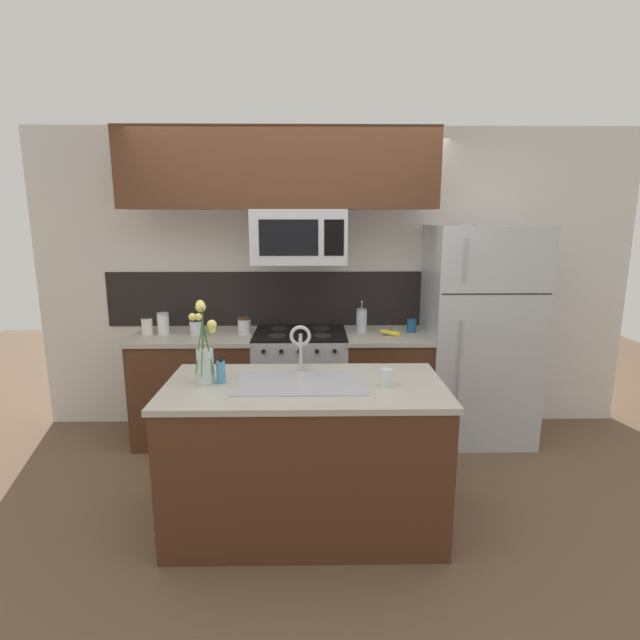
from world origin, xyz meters
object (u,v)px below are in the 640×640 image
french_press (362,320)px  drinking_glass (387,378)px  storage_jar_tall (147,325)px  coffee_tin (412,326)px  refrigerator (478,334)px  flower_vase (205,356)px  storage_jar_short (196,327)px  dish_soap_bottle (221,372)px  microwave (299,237)px  stove_range (300,385)px  sink_faucet (301,342)px  banana_bunch (391,333)px  storage_jar_medium (163,323)px  storage_jar_squat (244,326)px

french_press → drinking_glass: size_ratio=2.53×
storage_jar_tall → coffee_tin: size_ratio=1.39×
refrigerator → flower_vase: bearing=-148.4°
refrigerator → storage_jar_short: bearing=-179.4°
dish_soap_bottle → drinking_glass: bearing=-4.6°
microwave → storage_jar_tall: (-1.26, 0.02, -0.72)m
coffee_tin → drinking_glass: (-0.41, -1.35, -0.00)m
stove_range → coffee_tin: 1.06m
refrigerator → dish_soap_bottle: (-1.93, -1.25, 0.08)m
storage_jar_tall → french_press: french_press is taller
storage_jar_tall → dish_soap_bottle: size_ratio=0.93×
storage_jar_tall → drinking_glass: bearing=-36.1°
storage_jar_short → dish_soap_bottle: 1.29m
drinking_glass → storage_jar_tall: bearing=143.9°
coffee_tin → dish_soap_bottle: bearing=-137.1°
sink_faucet → french_press: bearing=66.1°
coffee_tin → flower_vase: flower_vase is taller
microwave → storage_jar_short: size_ratio=5.91×
banana_bunch → coffee_tin: coffee_tin is taller
storage_jar_medium → drinking_glass: storage_jar_medium is taller
stove_range → microwave: size_ratio=1.25×
storage_jar_medium → banana_bunch: (1.88, -0.08, -0.07)m
banana_bunch → flower_vase: 1.73m
storage_jar_short → french_press: 1.37m
microwave → banana_bunch: (0.75, -0.04, -0.78)m
storage_jar_squat → coffee_tin: (1.40, 0.05, -0.01)m
storage_jar_squat → coffee_tin: 1.40m
refrigerator → storage_jar_medium: size_ratio=10.08×
drinking_glass → flower_vase: size_ratio=0.22×
drinking_glass → flower_vase: flower_vase is taller
storage_jar_squat → sink_faucet: size_ratio=0.45×
stove_range → drinking_glass: 1.49m
banana_bunch → coffee_tin: size_ratio=1.74×
storage_jar_squat → refrigerator: bearing=0.6°
storage_jar_tall → storage_jar_short: 0.40m
storage_jar_short → coffee_tin: 1.79m
dish_soap_bottle → flower_vase: size_ratio=0.35×
coffee_tin → drinking_glass: 1.41m
refrigerator → storage_jar_short: refrigerator is taller
storage_jar_medium → dish_soap_bottle: 1.42m
coffee_tin → flower_vase: (-1.46, -1.27, 0.11)m
banana_bunch → drinking_glass: size_ratio=1.81×
french_press → storage_jar_short: bearing=-177.3°
microwave → sink_faucet: size_ratio=2.43×
refrigerator → storage_jar_squat: (-1.95, -0.02, 0.08)m
refrigerator → storage_jar_medium: 2.62m
storage_jar_tall → storage_jar_squat: size_ratio=1.11×
flower_vase → storage_jar_tall: bearing=121.1°
storage_jar_tall → storage_jar_squat: 0.80m
stove_range → dish_soap_bottle: (-0.43, -1.23, 0.52)m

